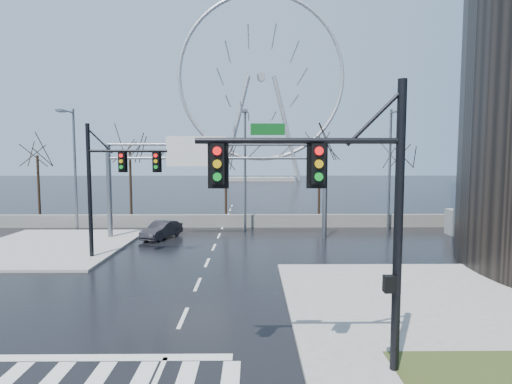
{
  "coord_description": "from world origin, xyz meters",
  "views": [
    {
      "loc": [
        2.59,
        -14.51,
        5.92
      ],
      "look_at": [
        2.81,
        8.82,
        4.0
      ],
      "focal_mm": 28.0,
      "sensor_mm": 36.0,
      "label": 1
    }
  ],
  "objects_px": {
    "ferris_wheel": "(261,84)",
    "car": "(162,230)",
    "signal_mast_far": "(108,178)",
    "sign_gantry": "(212,169)",
    "signal_mast_near": "(348,199)"
  },
  "relations": [
    {
      "from": "ferris_wheel",
      "to": "car",
      "type": "relative_size",
      "value": 13.0
    },
    {
      "from": "signal_mast_far",
      "to": "ferris_wheel",
      "type": "bearing_deg",
      "value": 82.8
    },
    {
      "from": "sign_gantry",
      "to": "car",
      "type": "distance_m",
      "value": 5.94
    },
    {
      "from": "signal_mast_far",
      "to": "signal_mast_near",
      "type": "bearing_deg",
      "value": -49.74
    },
    {
      "from": "signal_mast_far",
      "to": "sign_gantry",
      "type": "relative_size",
      "value": 0.49
    },
    {
      "from": "signal_mast_near",
      "to": "ferris_wheel",
      "type": "height_order",
      "value": "ferris_wheel"
    },
    {
      "from": "signal_mast_near",
      "to": "car",
      "type": "bearing_deg",
      "value": 116.06
    },
    {
      "from": "signal_mast_near",
      "to": "car",
      "type": "height_order",
      "value": "signal_mast_near"
    },
    {
      "from": "ferris_wheel",
      "to": "signal_mast_near",
      "type": "bearing_deg",
      "value": -89.92
    },
    {
      "from": "sign_gantry",
      "to": "signal_mast_near",
      "type": "bearing_deg",
      "value": -73.81
    },
    {
      "from": "signal_mast_near",
      "to": "signal_mast_far",
      "type": "bearing_deg",
      "value": 130.26
    },
    {
      "from": "signal_mast_near",
      "to": "car",
      "type": "distance_m",
      "value": 21.69
    },
    {
      "from": "car",
      "to": "signal_mast_far",
      "type": "bearing_deg",
      "value": -84.76
    },
    {
      "from": "sign_gantry",
      "to": "ferris_wheel",
      "type": "relative_size",
      "value": 0.32
    },
    {
      "from": "sign_gantry",
      "to": "ferris_wheel",
      "type": "xyz_separation_m",
      "value": [
        5.38,
        80.04,
        20.95
      ]
    }
  ]
}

